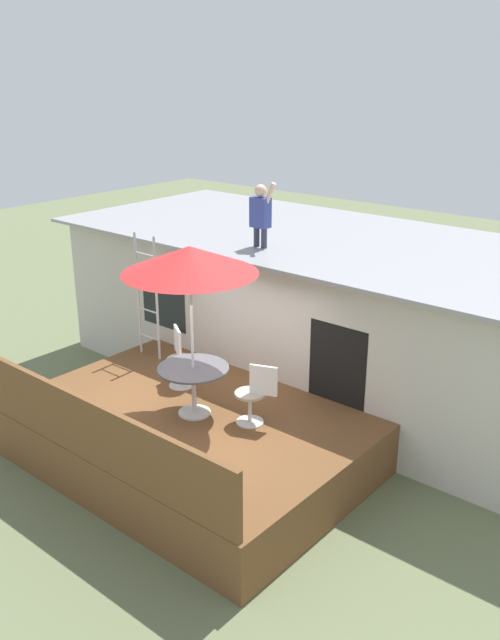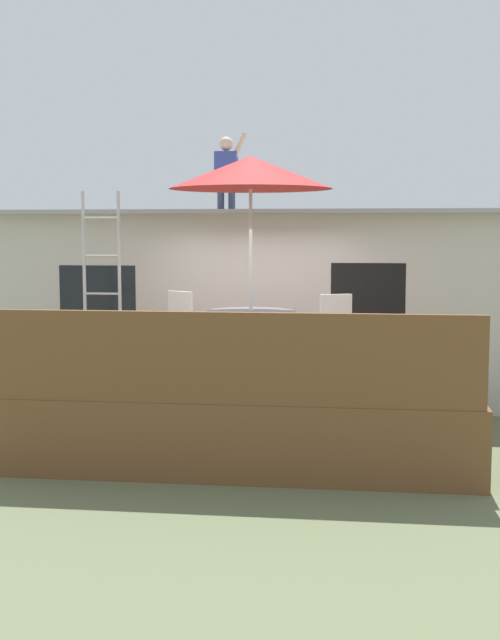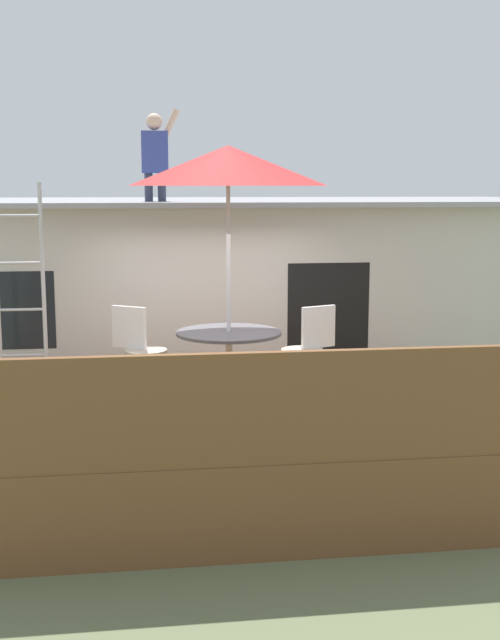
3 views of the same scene
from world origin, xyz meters
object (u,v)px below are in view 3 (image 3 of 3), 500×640
(patio_table, at_px, (229,347))
(patio_chair_left, at_px, (140,351))
(patio_chair_right, at_px, (308,351))
(person_figure, at_px, (155,151))
(patio_umbrella, at_px, (228,166))
(step_ladder, at_px, (20,286))

(patio_table, height_order, patio_chair_left, patio_chair_left)
(patio_chair_left, distance_m, patio_chair_right, 1.75)
(person_figure, relative_size, patio_chair_left, 1.21)
(patio_umbrella, height_order, patio_chair_left, patio_umbrella)
(patio_table, distance_m, patio_chair_right, 0.94)
(patio_chair_left, bearing_deg, patio_chair_right, 25.81)
(patio_umbrella, relative_size, step_ladder, 1.15)
(step_ladder, height_order, patio_chair_right, step_ladder)
(person_figure, height_order, patio_chair_left, person_figure)
(patio_table, relative_size, patio_umbrella, 0.41)
(patio_chair_left, bearing_deg, person_figure, 115.24)
(patio_table, distance_m, step_ladder, 2.42)
(patio_umbrella, bearing_deg, patio_chair_right, 21.59)
(patio_umbrella, height_order, step_ladder, patio_umbrella)
(step_ladder, distance_m, patio_chair_right, 3.14)
(patio_table, height_order, person_figure, person_figure)
(step_ladder, relative_size, patio_chair_left, 2.39)
(step_ladder, height_order, person_figure, person_figure)
(step_ladder, bearing_deg, patio_table, -26.22)
(patio_table, bearing_deg, patio_umbrella, 51.34)
(person_figure, relative_size, patio_chair_right, 1.21)
(patio_chair_left, xyz_separation_m, patio_chair_right, (1.74, -0.22, 0.00))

